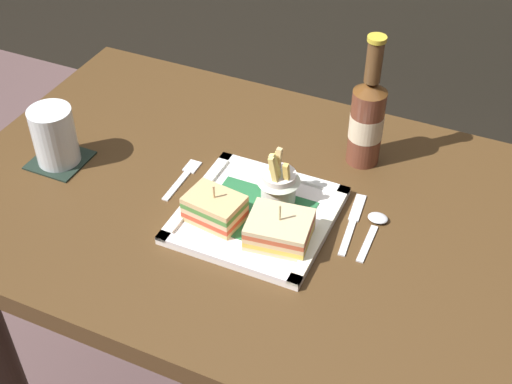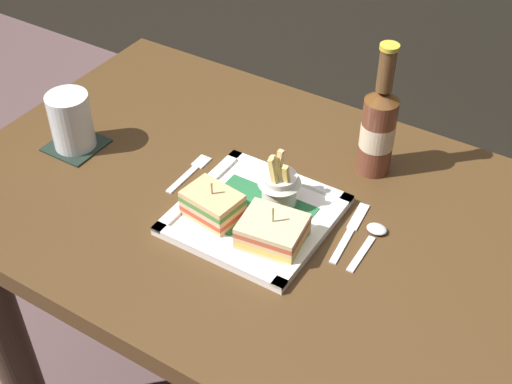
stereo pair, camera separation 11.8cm
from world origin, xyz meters
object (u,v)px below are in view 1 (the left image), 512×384
dining_table (255,265)px  spoon (375,224)px  fries_cup (279,181)px  sandwich_half_right (279,229)px  beer_bottle (367,118)px  knife (353,221)px  square_plate (257,215)px  water_glass (55,139)px  sandwich_half_left (215,208)px  fork (184,177)px

dining_table → spoon: (0.21, 0.02, 0.17)m
fries_cup → sandwich_half_right: bearing=-66.0°
beer_bottle → knife: bearing=-77.3°
dining_table → sandwich_half_right: 0.23m
square_plate → water_glass: (-0.41, -0.01, 0.04)m
beer_bottle → sandwich_half_right: bearing=-101.6°
beer_bottle → fries_cup: bearing=-117.5°
sandwich_half_left → fries_cup: 0.12m
sandwich_half_left → fries_cup: size_ratio=0.94×
knife → beer_bottle: bearing=102.7°
dining_table → fries_cup: 0.22m
fries_cup → water_glass: size_ratio=0.98×
sandwich_half_left → fork: bearing=141.9°
square_plate → spoon: (0.19, 0.06, -0.00)m
dining_table → spoon: size_ratio=9.10×
fries_cup → beer_bottle: beer_bottle is taller
beer_bottle → fork: size_ratio=2.12×
square_plate → sandwich_half_right: (0.06, -0.04, 0.03)m
square_plate → spoon: 0.20m
water_glass → knife: water_glass is taller
spoon → knife: bearing=-173.7°
fries_cup → knife: size_ratio=0.69×
square_plate → knife: (0.15, 0.06, -0.00)m
sandwich_half_left → dining_table: bearing=64.8°
sandwich_half_left → beer_bottle: bearing=57.4°
fries_cup → fork: bearing=-178.9°
fries_cup → knife: (0.13, 0.01, -0.05)m
dining_table → sandwich_half_left: (-0.04, -0.08, 0.20)m
dining_table → fork: bearing=178.3°
sandwich_half_right → spoon: (0.13, 0.11, -0.03)m
knife → sandwich_half_right: bearing=-133.2°
sandwich_half_left → sandwich_half_right: bearing=0.0°
sandwich_half_left → water_glass: size_ratio=0.91×
sandwich_half_right → knife: size_ratio=0.71×
fork → sandwich_half_right: bearing=-20.6°
beer_bottle → knife: 0.20m
water_glass → knife: 0.57m
square_plate → sandwich_half_left: 0.08m
water_glass → knife: bearing=7.0°
sandwich_half_left → spoon: bearing=22.8°
fries_cup → water_glass: (-0.43, -0.06, -0.00)m
dining_table → sandwich_half_right: size_ratio=9.88×
sandwich_half_right → knife: 0.14m
beer_bottle → fork: bearing=-146.5°
beer_bottle → water_glass: beer_bottle is taller
square_plate → water_glass: 0.41m
sandwich_half_left → water_glass: 0.35m
beer_bottle → water_glass: (-0.52, -0.24, -0.04)m
fries_cup → knife: bearing=5.1°
sandwich_half_right → spoon: 0.17m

